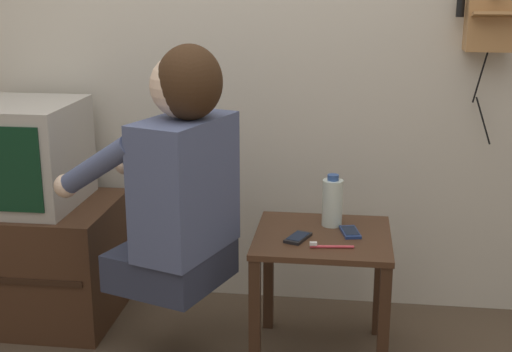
{
  "coord_description": "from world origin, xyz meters",
  "views": [
    {
      "loc": [
        0.48,
        -1.9,
        1.44
      ],
      "look_at": [
        0.16,
        0.55,
        0.74
      ],
      "focal_mm": 50.0,
      "sensor_mm": 36.0,
      "label": 1
    }
  ],
  "objects_px": {
    "person": "(179,175)",
    "television": "(24,154)",
    "water_bottle": "(332,202)",
    "toothbrush": "(328,246)",
    "cell_phone_spare": "(350,232)",
    "cell_phone_held": "(298,238)"
  },
  "relations": [
    {
      "from": "person",
      "to": "cell_phone_spare",
      "type": "bearing_deg",
      "value": -57.55
    },
    {
      "from": "cell_phone_spare",
      "to": "cell_phone_held",
      "type": "bearing_deg",
      "value": -168.56
    },
    {
      "from": "television",
      "to": "water_bottle",
      "type": "distance_m",
      "value": 1.28
    },
    {
      "from": "person",
      "to": "toothbrush",
      "type": "xyz_separation_m",
      "value": [
        0.54,
        -0.02,
        -0.24
      ]
    },
    {
      "from": "water_bottle",
      "to": "toothbrush",
      "type": "height_order",
      "value": "water_bottle"
    },
    {
      "from": "cell_phone_spare",
      "to": "toothbrush",
      "type": "relative_size",
      "value": 0.85
    },
    {
      "from": "person",
      "to": "television",
      "type": "relative_size",
      "value": 1.83
    },
    {
      "from": "cell_phone_spare",
      "to": "toothbrush",
      "type": "xyz_separation_m",
      "value": [
        -0.08,
        -0.16,
        0.0
      ]
    },
    {
      "from": "television",
      "to": "toothbrush",
      "type": "bearing_deg",
      "value": -14.63
    },
    {
      "from": "water_bottle",
      "to": "television",
      "type": "bearing_deg",
      "value": 175.94
    },
    {
      "from": "water_bottle",
      "to": "toothbrush",
      "type": "distance_m",
      "value": 0.26
    },
    {
      "from": "cell_phone_spare",
      "to": "television",
      "type": "bearing_deg",
      "value": 160.1
    },
    {
      "from": "television",
      "to": "cell_phone_spare",
      "type": "distance_m",
      "value": 1.37
    },
    {
      "from": "cell_phone_held",
      "to": "cell_phone_spare",
      "type": "bearing_deg",
      "value": 44.79
    },
    {
      "from": "person",
      "to": "water_bottle",
      "type": "xyz_separation_m",
      "value": [
        0.54,
        0.22,
        -0.15
      ]
    },
    {
      "from": "cell_phone_held",
      "to": "cell_phone_spare",
      "type": "distance_m",
      "value": 0.21
    },
    {
      "from": "television",
      "to": "cell_phone_spare",
      "type": "relative_size",
      "value": 3.61
    },
    {
      "from": "cell_phone_held",
      "to": "person",
      "type": "bearing_deg",
      "value": -151.73
    },
    {
      "from": "cell_phone_held",
      "to": "water_bottle",
      "type": "relative_size",
      "value": 0.68
    },
    {
      "from": "cell_phone_held",
      "to": "water_bottle",
      "type": "xyz_separation_m",
      "value": [
        0.12,
        0.17,
        0.09
      ]
    },
    {
      "from": "television",
      "to": "toothbrush",
      "type": "xyz_separation_m",
      "value": [
        1.27,
        -0.33,
        -0.21
      ]
    },
    {
      "from": "person",
      "to": "television",
      "type": "bearing_deg",
      "value": 86.43
    }
  ]
}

